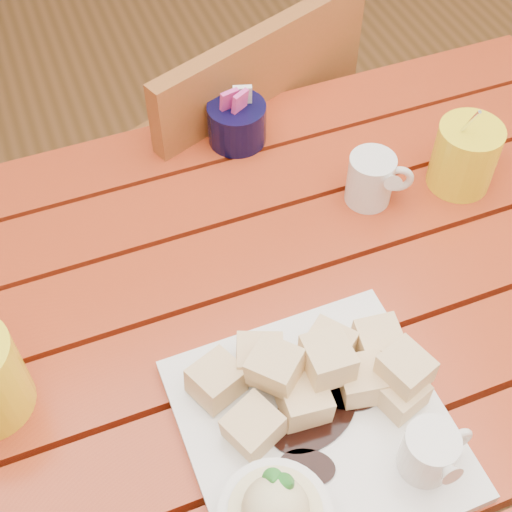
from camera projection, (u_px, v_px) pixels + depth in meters
name	position (u px, v px, depth m)	size (l,w,h in m)	color
table	(271.00, 369.00, 0.93)	(1.20, 0.79, 0.75)	maroon
dessert_plate	(314.00, 436.00, 0.73)	(0.28, 0.27, 0.11)	white
coffee_mug_right	(466.00, 154.00, 0.96)	(0.12, 0.09, 0.14)	yellow
cream_pitcher	(372.00, 178.00, 0.95)	(0.09, 0.08, 0.08)	white
sugar_caddy	(237.00, 122.00, 1.03)	(0.08, 0.08, 0.09)	black
chair_far	(225.00, 179.00, 1.37)	(0.53, 0.53, 0.87)	brown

